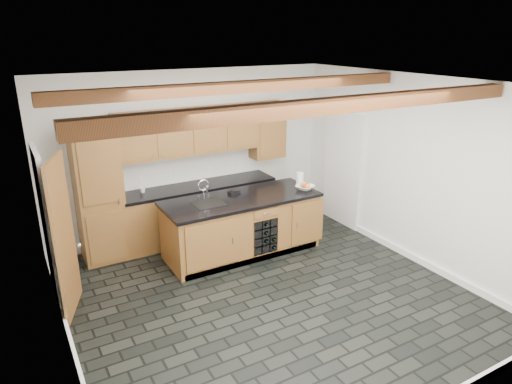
# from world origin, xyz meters

# --- Properties ---
(ground) EXTENTS (5.00, 5.00, 0.00)m
(ground) POSITION_xyz_m (0.00, 0.00, 0.00)
(ground) COLOR black
(ground) RESTS_ON ground
(room_shell) EXTENTS (5.01, 5.00, 5.00)m
(room_shell) POSITION_xyz_m (-0.09, 0.53, 1.53)
(room_shell) COLOR white
(room_shell) RESTS_ON ground
(back_cabinetry) EXTENTS (3.65, 0.62, 2.20)m
(back_cabinetry) POSITION_xyz_m (-0.38, 2.24, 0.98)
(back_cabinetry) COLOR olive
(back_cabinetry) RESTS_ON ground
(island) EXTENTS (2.48, 0.96, 0.93)m
(island) POSITION_xyz_m (0.31, 1.28, 0.46)
(island) COLOR olive
(island) RESTS_ON ground
(faucet) EXTENTS (0.45, 0.40, 0.34)m
(faucet) POSITION_xyz_m (-0.25, 1.33, 0.96)
(faucet) COLOR black
(faucet) RESTS_ON island
(kitchen_scale) EXTENTS (0.20, 0.14, 0.06)m
(kitchen_scale) POSITION_xyz_m (0.29, 1.52, 0.96)
(kitchen_scale) COLOR black
(kitchen_scale) RESTS_ON island
(fruit_bowl) EXTENTS (0.38, 0.38, 0.07)m
(fruit_bowl) POSITION_xyz_m (1.38, 1.12, 0.97)
(fruit_bowl) COLOR white
(fruit_bowl) RESTS_ON island
(fruit_cluster) EXTENTS (0.16, 0.17, 0.07)m
(fruit_cluster) POSITION_xyz_m (1.38, 1.12, 1.00)
(fruit_cluster) COLOR #B31737
(fruit_cluster) RESTS_ON fruit_bowl
(paper_towel) EXTENTS (0.12, 0.12, 0.23)m
(paper_towel) POSITION_xyz_m (1.42, 1.33, 1.04)
(paper_towel) COLOR white
(paper_towel) RESTS_ON island
(mug) EXTENTS (0.10, 0.10, 0.09)m
(mug) POSITION_xyz_m (-0.96, 2.28, 0.97)
(mug) COLOR white
(mug) RESTS_ON back_cabinetry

